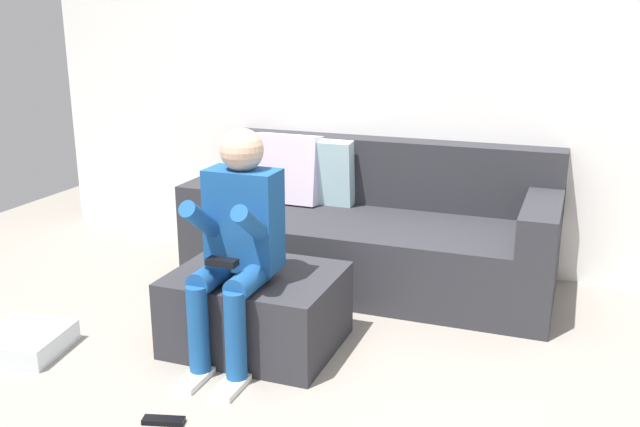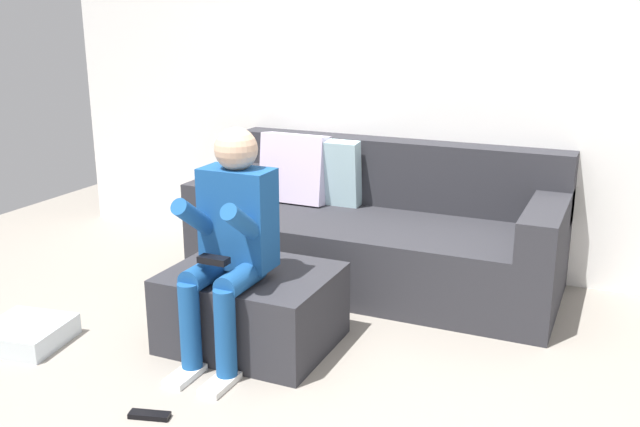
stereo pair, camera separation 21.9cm
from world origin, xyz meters
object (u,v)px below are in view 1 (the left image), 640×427
(storage_bin, at_px, (25,342))
(remote_near_ottoman, at_px, (164,421))
(couch_sectional, at_px, (371,231))
(ottoman, at_px, (257,309))
(person_seated, at_px, (237,236))

(storage_bin, relative_size, remote_near_ottoman, 2.23)
(couch_sectional, bearing_deg, storage_bin, -130.37)
(couch_sectional, xyz_separation_m, ottoman, (-0.27, -1.06, -0.12))
(couch_sectional, xyz_separation_m, remote_near_ottoman, (-0.32, -1.82, -0.30))
(storage_bin, bearing_deg, couch_sectional, 49.63)
(person_seated, relative_size, storage_bin, 2.90)
(person_seated, distance_m, storage_bin, 1.20)
(person_seated, height_order, storage_bin, person_seated)
(ottoman, distance_m, person_seated, 0.45)
(remote_near_ottoman, bearing_deg, person_seated, 71.03)
(ottoman, bearing_deg, storage_bin, -155.48)
(couch_sectional, distance_m, storage_bin, 2.02)
(couch_sectional, relative_size, person_seated, 1.93)
(person_seated, distance_m, remote_near_ottoman, 0.86)
(couch_sectional, height_order, storage_bin, couch_sectional)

